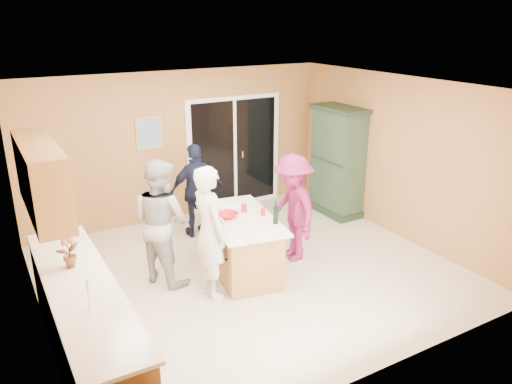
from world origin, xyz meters
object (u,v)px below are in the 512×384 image
green_hutch (337,162)px  woman_grey (161,221)px  woman_navy (197,190)px  woman_magenta (293,208)px  woman_white (210,232)px  kitchen_island (241,246)px

green_hutch → woman_grey: size_ratio=1.14×
woman_navy → woman_magenta: 1.72m
woman_grey → green_hutch: bearing=-103.5°
woman_navy → woman_magenta: size_ratio=0.97×
green_hutch → woman_grey: green_hutch is taller
woman_white → woman_grey: (-0.41, 0.67, -0.01)m
kitchen_island → woman_grey: size_ratio=1.00×
woman_grey → kitchen_island: bearing=-135.5°
kitchen_island → woman_magenta: woman_magenta is taller
kitchen_island → woman_navy: woman_navy is taller
green_hutch → woman_white: 3.53m
woman_navy → woman_magenta: woman_magenta is taller
kitchen_island → woman_grey: 1.18m
kitchen_island → woman_white: bearing=-144.2°
kitchen_island → woman_white: (-0.61, -0.30, 0.48)m
woman_white → woman_navy: 1.90m
kitchen_island → woman_grey: bearing=169.7°
kitchen_island → woman_white: woman_white is taller
woman_navy → woman_grey: bearing=50.8°
green_hutch → woman_grey: bearing=-167.6°
woman_white → green_hutch: bearing=-66.6°
woman_white → kitchen_island: bearing=-64.6°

